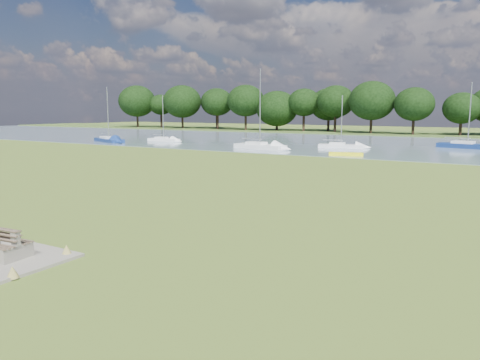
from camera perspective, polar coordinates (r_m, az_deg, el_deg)
The scene contains 11 objects.
ground at distance 27.05m, azimuth -1.40°, elevation -1.58°, with size 220.00×220.00×0.00m, color olive.
river at distance 66.30m, azimuth 18.17°, elevation 4.09°, with size 220.00×40.00×0.10m, color gray.
far_bank at distance 95.77m, azimuth 22.06°, elevation 5.17°, with size 220.00×20.00×0.40m, color #4C6626.
concrete_pad at distance 17.15m, azimuth -27.18°, elevation -8.44°, with size 4.20×3.20×0.10m, color gray.
kayak at distance 49.11m, azimuth 12.80°, elevation 3.10°, with size 3.43×0.80×0.34m, color #FFF815.
tree_line at distance 91.52m, azimuth 22.65°, elevation 8.80°, with size 144.95×8.34×10.09m.
sailboat_0 at distance 56.44m, azimuth 2.37°, elevation 4.34°, with size 6.91×2.91×9.46m.
sailboat_1 at distance 63.29m, azimuth 25.93°, elevation 3.95°, with size 7.14×3.55×7.91m.
sailboat_2 at distance 58.72m, azimuth 12.14°, elevation 4.22°, with size 5.58×2.71×6.36m.
sailboat_4 at distance 70.53m, azimuth -15.71°, elevation 4.85°, with size 7.06×4.34×7.85m.
sailboat_6 at distance 70.05m, azimuth -9.34°, elevation 4.99°, with size 5.12×1.52×6.75m.
Camera 1 is at (14.05, -22.61, 4.82)m, focal length 35.00 mm.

